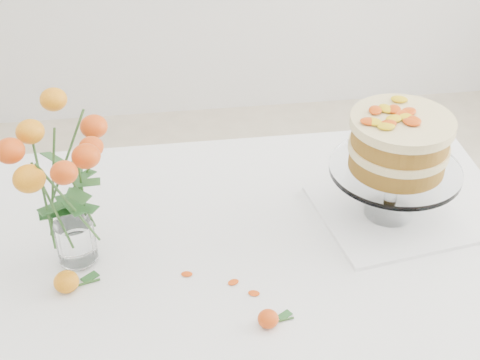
% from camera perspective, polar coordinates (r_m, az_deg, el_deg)
% --- Properties ---
extents(table, '(1.43, 0.93, 0.76)m').
position_cam_1_polar(table, '(1.65, -0.50, -7.41)').
color(table, tan).
rests_on(table, ground).
extents(napkin, '(0.38, 0.38, 0.01)m').
position_cam_1_polar(napkin, '(1.71, 12.50, -2.84)').
color(napkin, white).
rests_on(napkin, table).
extents(cake_stand, '(0.31, 0.31, 0.28)m').
position_cam_1_polar(cake_stand, '(1.60, 13.37, 2.64)').
color(cake_stand, white).
rests_on(cake_stand, napkin).
extents(rose_vase, '(0.34, 0.34, 0.44)m').
position_cam_1_polar(rose_vase, '(1.43, -14.94, 1.08)').
color(rose_vase, white).
rests_on(rose_vase, table).
extents(loose_rose_near, '(0.10, 0.06, 0.05)m').
position_cam_1_polar(loose_rose_near, '(1.51, -14.58, -8.40)').
color(loose_rose_near, orange).
rests_on(loose_rose_near, table).
extents(loose_rose_far, '(0.08, 0.04, 0.04)m').
position_cam_1_polar(loose_rose_far, '(1.39, 2.43, -11.75)').
color(loose_rose_far, '#E9480B').
rests_on(loose_rose_far, table).
extents(stray_petal_a, '(0.03, 0.02, 0.00)m').
position_cam_1_polar(stray_petal_a, '(1.51, -4.57, -8.02)').
color(stray_petal_a, yellow).
rests_on(stray_petal_a, table).
extents(stray_petal_b, '(0.03, 0.02, 0.00)m').
position_cam_1_polar(stray_petal_b, '(1.49, -0.58, -8.73)').
color(stray_petal_b, yellow).
rests_on(stray_petal_b, table).
extents(stray_petal_c, '(0.03, 0.02, 0.00)m').
position_cam_1_polar(stray_petal_c, '(1.47, 1.20, -9.65)').
color(stray_petal_c, yellow).
rests_on(stray_petal_c, table).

